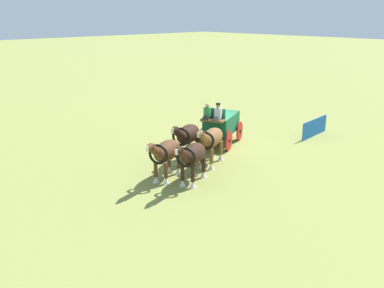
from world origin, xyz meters
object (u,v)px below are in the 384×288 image
object	(u,v)px
draft_horse_rear_near	(211,139)
draft_horse_lead_near	(192,156)
draft_horse_rear_off	(187,136)
draft_horse_lead_off	(166,152)
show_wagon	(221,125)

from	to	relation	value
draft_horse_rear_near	draft_horse_lead_near	world-z (taller)	draft_horse_rear_near
draft_horse_rear_off	draft_horse_lead_near	size ratio (longest dim) A/B	1.04
draft_horse_lead_off	draft_horse_rear_off	bearing A→B (deg)	-155.34
draft_horse_rear_near	draft_horse_rear_off	distance (m)	1.30
show_wagon	draft_horse_rear_off	world-z (taller)	show_wagon
show_wagon	draft_horse_lead_off	xyz separation A→B (m)	(5.88, 1.99, 0.10)
draft_horse_rear_near	draft_horse_lead_near	distance (m)	2.60
draft_horse_rear_near	draft_horse_lead_near	xyz separation A→B (m)	(2.36, 1.08, -0.06)
draft_horse_rear_off	draft_horse_lead_off	xyz separation A→B (m)	(2.37, 1.09, -0.11)
draft_horse_rear_off	draft_horse_lead_off	bearing A→B (deg)	24.66
draft_horse_rear_off	draft_horse_lead_off	world-z (taller)	draft_horse_rear_off
draft_horse_lead_near	draft_horse_lead_off	bearing A→B (deg)	-65.48
draft_horse_rear_off	draft_horse_lead_off	distance (m)	2.61
draft_horse_rear_near	draft_horse_lead_near	bearing A→B (deg)	24.66
show_wagon	draft_horse_lead_off	distance (m)	6.21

